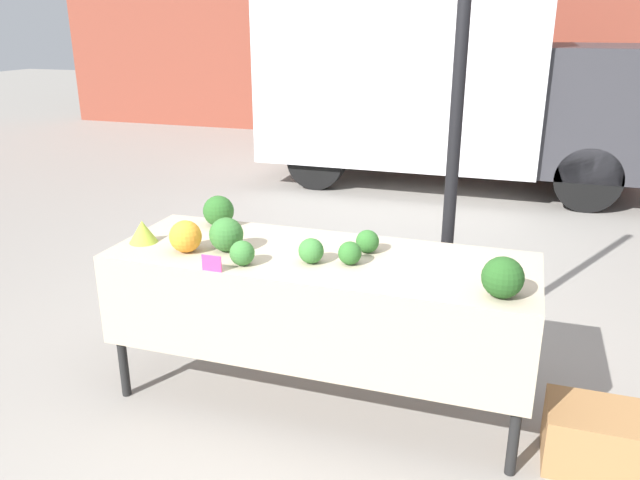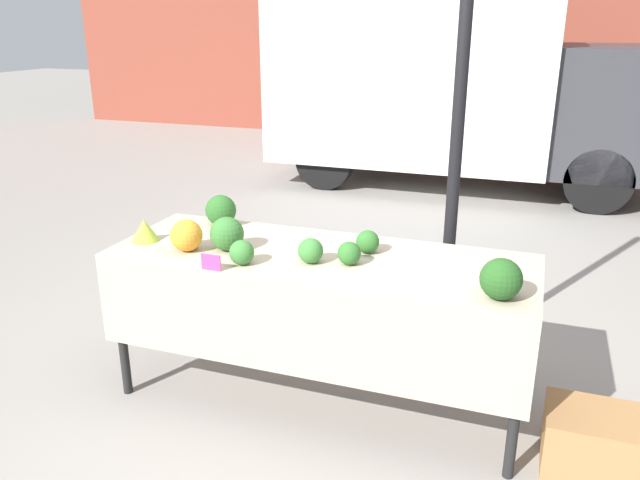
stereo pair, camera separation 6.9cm
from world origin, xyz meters
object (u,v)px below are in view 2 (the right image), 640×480
object	(u,v)px
orange_cauliflower	(186,235)
price_sign	(211,262)
parked_truck	(455,86)
produce_crate	(594,442)

from	to	relation	value
orange_cauliflower	price_sign	size ratio (longest dim) A/B	1.63
parked_truck	price_sign	distance (m)	5.60
parked_truck	orange_cauliflower	distance (m)	5.42
parked_truck	produce_crate	xyz separation A→B (m)	(1.45, -5.34, -1.06)
parked_truck	produce_crate	distance (m)	5.64
parked_truck	orange_cauliflower	world-z (taller)	parked_truck
orange_cauliflower	produce_crate	size ratio (longest dim) A/B	0.38
orange_cauliflower	produce_crate	bearing A→B (deg)	0.99
orange_cauliflower	price_sign	xyz separation A→B (m)	(0.25, -0.20, -0.04)
parked_truck	produce_crate	size ratio (longest dim) A/B	10.48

